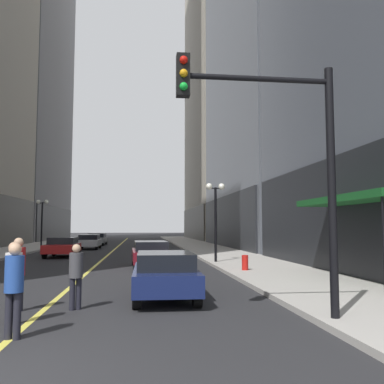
{
  "coord_description": "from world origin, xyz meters",
  "views": [
    {
      "loc": [
        2.36,
        -5.57,
        2.05
      ],
      "look_at": [
        7.52,
        36.89,
        5.6
      ],
      "focal_mm": 39.04,
      "sensor_mm": 36.0,
      "label": 1
    }
  ],
  "objects_px": {
    "pedestrian_with_orange_bag": "(76,272)",
    "fire_hydrant_right": "(245,264)",
    "car_navy": "(165,273)",
    "pedestrian_in_red_jacket": "(18,268)",
    "car_maroon": "(150,253)",
    "pedestrian_in_blue_hoodie": "(14,283)",
    "car_red": "(63,246)",
    "car_silver": "(89,241)",
    "street_lamp_right_mid": "(215,204)",
    "street_lamp_left_far": "(42,213)",
    "pedestrian_in_white_shirt": "(13,276)",
    "traffic_light_near_right": "(284,147)",
    "car_grey": "(97,239)"
  },
  "relations": [
    {
      "from": "street_lamp_right_mid",
      "to": "street_lamp_left_far",
      "type": "bearing_deg",
      "value": 128.9
    },
    {
      "from": "car_maroon",
      "to": "pedestrian_with_orange_bag",
      "type": "bearing_deg",
      "value": -101.17
    },
    {
      "from": "car_silver",
      "to": "street_lamp_left_far",
      "type": "height_order",
      "value": "street_lamp_left_far"
    },
    {
      "from": "car_red",
      "to": "car_navy",
      "type": "bearing_deg",
      "value": -70.98
    },
    {
      "from": "pedestrian_in_white_shirt",
      "to": "fire_hydrant_right",
      "type": "xyz_separation_m",
      "value": [
        7.21,
        8.75,
        -0.61
      ]
    },
    {
      "from": "car_maroon",
      "to": "pedestrian_in_blue_hoodie",
      "type": "bearing_deg",
      "value": -101.96
    },
    {
      "from": "car_red",
      "to": "traffic_light_near_right",
      "type": "bearing_deg",
      "value": -68.42
    },
    {
      "from": "pedestrian_with_orange_bag",
      "to": "pedestrian_in_red_jacket",
      "type": "distance_m",
      "value": 1.38
    },
    {
      "from": "car_grey",
      "to": "traffic_light_near_right",
      "type": "relative_size",
      "value": 0.85
    },
    {
      "from": "car_navy",
      "to": "traffic_light_near_right",
      "type": "height_order",
      "value": "traffic_light_near_right"
    },
    {
      "from": "car_grey",
      "to": "street_lamp_left_far",
      "type": "distance_m",
      "value": 9.97
    },
    {
      "from": "car_red",
      "to": "car_silver",
      "type": "height_order",
      "value": "same"
    },
    {
      "from": "pedestrian_with_orange_bag",
      "to": "fire_hydrant_right",
      "type": "bearing_deg",
      "value": 49.88
    },
    {
      "from": "traffic_light_near_right",
      "to": "street_lamp_left_far",
      "type": "xyz_separation_m",
      "value": [
        -11.75,
        29.96,
        -0.49
      ]
    },
    {
      "from": "car_navy",
      "to": "fire_hydrant_right",
      "type": "height_order",
      "value": "car_navy"
    },
    {
      "from": "car_red",
      "to": "traffic_light_near_right",
      "type": "height_order",
      "value": "traffic_light_near_right"
    },
    {
      "from": "fire_hydrant_right",
      "to": "car_red",
      "type": "bearing_deg",
      "value": 131.0
    },
    {
      "from": "pedestrian_with_orange_bag",
      "to": "pedestrian_in_red_jacket",
      "type": "xyz_separation_m",
      "value": [
        -1.38,
        -0.04,
        0.11
      ]
    },
    {
      "from": "car_grey",
      "to": "pedestrian_in_red_jacket",
      "type": "xyz_separation_m",
      "value": [
        1.82,
        -36.46,
        0.32
      ]
    },
    {
      "from": "car_maroon",
      "to": "traffic_light_near_right",
      "type": "bearing_deg",
      "value": -78.89
    },
    {
      "from": "street_lamp_right_mid",
      "to": "car_grey",
      "type": "bearing_deg",
      "value": 109.72
    },
    {
      "from": "car_grey",
      "to": "pedestrian_in_red_jacket",
      "type": "height_order",
      "value": "pedestrian_in_red_jacket"
    },
    {
      "from": "fire_hydrant_right",
      "to": "street_lamp_left_far",
      "type": "bearing_deg",
      "value": 123.17
    },
    {
      "from": "traffic_light_near_right",
      "to": "street_lamp_left_far",
      "type": "relative_size",
      "value": 1.28
    },
    {
      "from": "traffic_light_near_right",
      "to": "street_lamp_right_mid",
      "type": "relative_size",
      "value": 1.28
    },
    {
      "from": "pedestrian_in_red_jacket",
      "to": "street_lamp_left_far",
      "type": "distance_m",
      "value": 28.36
    },
    {
      "from": "pedestrian_in_white_shirt",
      "to": "street_lamp_left_far",
      "type": "bearing_deg",
      "value": 101.82
    },
    {
      "from": "car_maroon",
      "to": "car_red",
      "type": "xyz_separation_m",
      "value": [
        -5.75,
        8.09,
        0.0
      ]
    },
    {
      "from": "street_lamp_left_far",
      "to": "street_lamp_right_mid",
      "type": "xyz_separation_m",
      "value": [
        12.8,
        -15.86,
        0.0
      ]
    },
    {
      "from": "car_maroon",
      "to": "pedestrian_in_blue_hoodie",
      "type": "distance_m",
      "value": 13.43
    },
    {
      "from": "car_red",
      "to": "pedestrian_in_blue_hoodie",
      "type": "distance_m",
      "value": 21.44
    },
    {
      "from": "street_lamp_left_far",
      "to": "pedestrian_in_red_jacket",
      "type": "bearing_deg",
      "value": -78.2
    },
    {
      "from": "pedestrian_in_blue_hoodie",
      "to": "street_lamp_left_far",
      "type": "xyz_separation_m",
      "value": [
        -6.45,
        30.28,
        2.24
      ]
    },
    {
      "from": "car_red",
      "to": "car_silver",
      "type": "distance_m",
      "value": 9.7
    },
    {
      "from": "street_lamp_right_mid",
      "to": "fire_hydrant_right",
      "type": "bearing_deg",
      "value": -83.64
    },
    {
      "from": "car_grey",
      "to": "pedestrian_with_orange_bag",
      "type": "height_order",
      "value": "pedestrian_with_orange_bag"
    },
    {
      "from": "pedestrian_in_blue_hoodie",
      "to": "traffic_light_near_right",
      "type": "distance_m",
      "value": 5.97
    },
    {
      "from": "car_red",
      "to": "pedestrian_in_red_jacket",
      "type": "distance_m",
      "value": 18.77
    },
    {
      "from": "traffic_light_near_right",
      "to": "car_red",
      "type": "bearing_deg",
      "value": 111.58
    },
    {
      "from": "street_lamp_left_far",
      "to": "fire_hydrant_right",
      "type": "relative_size",
      "value": 5.54
    },
    {
      "from": "street_lamp_right_mid",
      "to": "pedestrian_in_white_shirt",
      "type": "bearing_deg",
      "value": -116.89
    },
    {
      "from": "car_silver",
      "to": "pedestrian_with_orange_bag",
      "type": "height_order",
      "value": "pedestrian_with_orange_bag"
    },
    {
      "from": "car_grey",
      "to": "pedestrian_in_red_jacket",
      "type": "relative_size",
      "value": 2.72
    },
    {
      "from": "car_maroon",
      "to": "car_grey",
      "type": "height_order",
      "value": "same"
    },
    {
      "from": "pedestrian_in_white_shirt",
      "to": "car_maroon",
      "type": "bearing_deg",
      "value": 75.27
    },
    {
      "from": "car_silver",
      "to": "street_lamp_right_mid",
      "type": "relative_size",
      "value": 0.94
    },
    {
      "from": "car_red",
      "to": "fire_hydrant_right",
      "type": "height_order",
      "value": "car_red"
    },
    {
      "from": "car_navy",
      "to": "street_lamp_right_mid",
      "type": "height_order",
      "value": "street_lamp_right_mid"
    },
    {
      "from": "car_navy",
      "to": "pedestrian_in_red_jacket",
      "type": "relative_size",
      "value": 2.34
    },
    {
      "from": "pedestrian_with_orange_bag",
      "to": "traffic_light_near_right",
      "type": "relative_size",
      "value": 0.29
    }
  ]
}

